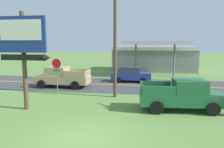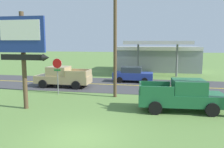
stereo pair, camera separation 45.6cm
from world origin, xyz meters
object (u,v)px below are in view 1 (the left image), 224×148
object	(u,v)px
gas_station	(154,58)
pickup_tan_on_road	(61,77)
utility_pole	(115,31)
stop_sign	(57,70)
car_blue_mid_lane	(131,74)
motel_sign	(23,44)
pickup_green_parked_on_lawn	(183,95)

from	to	relation	value
gas_station	pickup_tan_on_road	xyz separation A→B (m)	(-8.83, -14.67, -0.98)
utility_pole	gas_station	size ratio (longest dim) A/B	0.81
stop_sign	car_blue_mid_lane	bearing A→B (deg)	52.25
stop_sign	utility_pole	distance (m)	5.68
motel_sign	gas_station	distance (m)	23.61
utility_pole	car_blue_mid_lane	size ratio (longest dim) A/B	2.30
stop_sign	gas_station	xyz separation A→B (m)	(7.98, 17.67, -0.08)
pickup_green_parked_on_lawn	pickup_tan_on_road	size ratio (longest dim) A/B	1.03
utility_pole	pickup_tan_on_road	bearing A→B (deg)	151.72
motel_sign	gas_station	world-z (taller)	motel_sign
utility_pole	pickup_green_parked_on_lawn	xyz separation A→B (m)	(4.72, -2.78, -4.15)
motel_sign	pickup_green_parked_on_lawn	size ratio (longest dim) A/B	1.15
motel_sign	gas_station	xyz separation A→B (m)	(8.23, 22.02, -2.22)
pickup_tan_on_road	pickup_green_parked_on_lawn	bearing A→B (deg)	-29.30
gas_station	pickup_tan_on_road	size ratio (longest dim) A/B	2.31
stop_sign	gas_station	distance (m)	19.38
car_blue_mid_lane	pickup_tan_on_road	bearing A→B (deg)	-147.47
pickup_green_parked_on_lawn	car_blue_mid_lane	xyz separation A→B (m)	(-4.07, 9.81, -0.13)
gas_station	car_blue_mid_lane	xyz separation A→B (m)	(-2.56, -10.67, -1.11)
motel_sign	pickup_tan_on_road	world-z (taller)	motel_sign
pickup_green_parked_on_lawn	pickup_tan_on_road	bearing A→B (deg)	150.70
utility_pole	pickup_tan_on_road	world-z (taller)	utility_pole
motel_sign	stop_sign	bearing A→B (deg)	86.74
car_blue_mid_lane	pickup_green_parked_on_lawn	bearing A→B (deg)	-67.44
stop_sign	pickup_green_parked_on_lawn	size ratio (longest dim) A/B	0.55
stop_sign	car_blue_mid_lane	world-z (taller)	stop_sign
gas_station	pickup_green_parked_on_lawn	world-z (taller)	gas_station
pickup_tan_on_road	car_blue_mid_lane	bearing A→B (deg)	32.53
motel_sign	pickup_tan_on_road	bearing A→B (deg)	94.70
motel_sign	car_blue_mid_lane	distance (m)	13.12
gas_station	pickup_green_parked_on_lawn	bearing A→B (deg)	-85.77
motel_sign	pickup_tan_on_road	size ratio (longest dim) A/B	1.18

